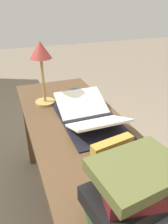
{
  "coord_description": "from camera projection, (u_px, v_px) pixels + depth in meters",
  "views": [
    {
      "loc": [
        -0.94,
        0.34,
        1.41
      ],
      "look_at": [
        0.05,
        -0.03,
        0.84
      ],
      "focal_mm": 35.0,
      "sensor_mm": 36.0,
      "label": 1
    }
  ],
  "objects": [
    {
      "name": "book_standing_upright",
      "position": [
        111.0,
        163.0,
        0.8
      ],
      "size": [
        0.06,
        0.17,
        0.2
      ],
      "rotation": [
        0.0,
        0.0,
        0.17
      ],
      "color": "#BC8933",
      "rests_on": "reading_desk"
    },
    {
      "name": "open_book",
      "position": [
        89.0,
        116.0,
        1.26
      ],
      "size": [
        0.54,
        0.31,
        0.1
      ],
      "rotation": [
        0.0,
        0.0,
        -0.0
      ],
      "color": "black",
      "rests_on": "reading_desk"
    },
    {
      "name": "reading_desk",
      "position": [
        82.0,
        147.0,
        1.24
      ],
      "size": [
        1.58,
        0.55,
        0.76
      ],
      "color": "brown",
      "rests_on": "ground_plane"
    },
    {
      "name": "reading_lamp",
      "position": [
        41.0,
        58.0,
        1.33
      ],
      "size": [
        0.13,
        0.13,
        0.41
      ],
      "color": "tan",
      "rests_on": "reading_desk"
    },
    {
      "name": "coffee_mug",
      "position": [
        76.0,
        96.0,
        1.47
      ],
      "size": [
        0.09,
        0.08,
        0.09
      ],
      "rotation": [
        0.0,
        0.0,
        5.6
      ],
      "color": "#335184",
      "rests_on": "reading_desk"
    },
    {
      "name": "ground_plane",
      "position": [
        83.0,
        220.0,
        1.55
      ],
      "size": [
        12.0,
        12.0,
        0.0
      ],
      "primitive_type": "plane",
      "color": "gray"
    },
    {
      "name": "book_stack_tall",
      "position": [
        134.0,
        196.0,
        0.66
      ],
      "size": [
        0.23,
        0.31,
        0.24
      ],
      "color": "#234C2D",
      "rests_on": "reading_desk"
    }
  ]
}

